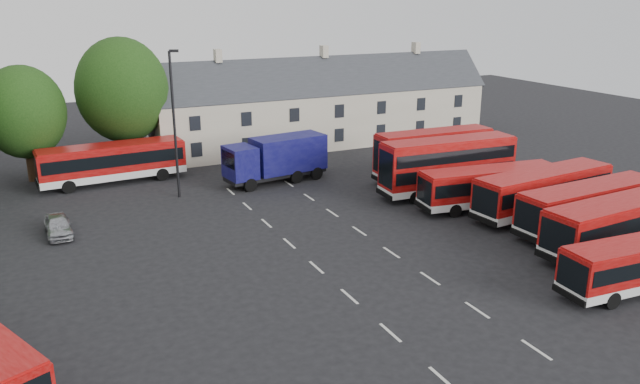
{
  "coord_description": "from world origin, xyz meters",
  "views": [
    {
      "loc": [
        -13.83,
        -27.51,
        14.76
      ],
      "look_at": [
        3.34,
        8.54,
        2.2
      ],
      "focal_mm": 35.0,
      "sensor_mm": 36.0,
      "label": 1
    }
  ],
  "objects_px": {
    "bus_dd_south": "(448,163)",
    "silver_car": "(58,226)",
    "box_truck": "(277,157)",
    "lamppost": "(174,121)"
  },
  "relations": [
    {
      "from": "bus_dd_south",
      "to": "silver_car",
      "type": "distance_m",
      "value": 28.18
    },
    {
      "from": "lamppost",
      "to": "silver_car",
      "type": "bearing_deg",
      "value": -152.18
    },
    {
      "from": "bus_dd_south",
      "to": "box_truck",
      "type": "bearing_deg",
      "value": 143.49
    },
    {
      "from": "box_truck",
      "to": "silver_car",
      "type": "bearing_deg",
      "value": -170.53
    },
    {
      "from": "box_truck",
      "to": "silver_car",
      "type": "height_order",
      "value": "box_truck"
    },
    {
      "from": "box_truck",
      "to": "silver_car",
      "type": "relative_size",
      "value": 2.25
    },
    {
      "from": "bus_dd_south",
      "to": "box_truck",
      "type": "relative_size",
      "value": 1.24
    },
    {
      "from": "bus_dd_south",
      "to": "silver_car",
      "type": "relative_size",
      "value": 2.78
    },
    {
      "from": "bus_dd_south",
      "to": "silver_car",
      "type": "height_order",
      "value": "bus_dd_south"
    },
    {
      "from": "bus_dd_south",
      "to": "box_truck",
      "type": "xyz_separation_m",
      "value": [
        -10.6,
        8.89,
        -0.42
      ]
    }
  ]
}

